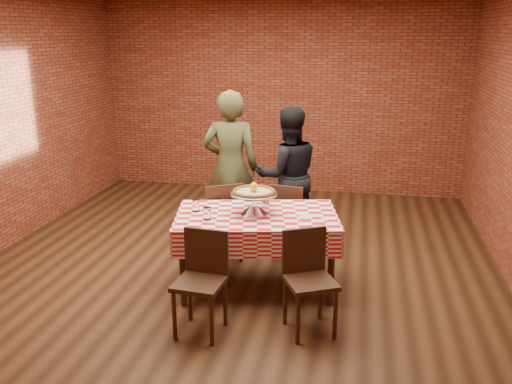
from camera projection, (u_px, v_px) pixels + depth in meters
ground at (237, 266)px, 5.79m from camera, size 6.00×6.00×0.00m
back_wall at (281, 98)px, 8.20m from camera, size 5.50×0.00×5.50m
table at (257, 252)px, 5.20m from camera, size 1.65×1.18×0.75m
tablecloth at (257, 227)px, 5.13m from camera, size 1.69×1.22×0.26m
pizza_stand at (254, 203)px, 5.09m from camera, size 0.53×0.53×0.20m
pizza at (254, 192)px, 5.06m from camera, size 0.47×0.47×0.03m
lemon at (254, 187)px, 5.04m from camera, size 0.08×0.08×0.09m
water_glass_left at (207, 214)px, 4.93m from camera, size 0.09×0.09×0.12m
water_glass_right at (196, 206)px, 5.16m from camera, size 0.09×0.09×0.12m
side_plate at (306, 217)px, 5.01m from camera, size 0.17×0.17×0.01m
sweetener_packet_a at (325, 220)px, 4.94m from camera, size 0.06×0.05×0.00m
sweetener_packet_b at (324, 218)px, 4.98m from camera, size 0.06×0.05×0.00m
condiment_caddy at (266, 198)px, 5.37m from camera, size 0.10×0.08×0.13m
chair_near_left at (200, 285)px, 4.39m from camera, size 0.41×0.41×0.86m
chair_near_right at (310, 284)px, 4.41m from camera, size 0.51×0.51×0.86m
chair_far_left at (221, 220)px, 5.87m from camera, size 0.56×0.56×0.89m
chair_far_right at (289, 219)px, 5.95m from camera, size 0.43×0.43×0.86m
diner_olive at (231, 167)px, 6.30m from camera, size 0.70×0.50×1.79m
diner_black at (288, 175)px, 6.31m from camera, size 0.95×0.85×1.60m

